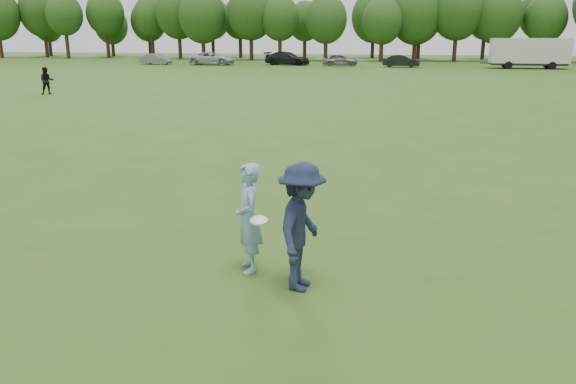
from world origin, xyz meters
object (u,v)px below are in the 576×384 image
Objects in this scene: player_far_a at (47,81)px; car_b at (156,59)px; thrower at (248,218)px; car_d at (287,58)px; cargo_trailer at (529,52)px; car_e at (340,60)px; car_f at (401,61)px; defender at (302,227)px; car_c at (212,58)px.

car_b is at bearing 69.68° from player_far_a.
thrower is 0.32× the size of car_d.
cargo_trailer is at bearing 140.65° from thrower.
car_e is at bearing 177.21° from cargo_trailer.
car_f is at bearing 24.49° from player_far_a.
car_f is at bearing 153.59° from thrower.
car_f is at bearing -105.92° from car_e.
car_e is at bearing 34.45° from player_far_a.
thrower is 64.58m from car_b.
player_far_a is 35.71m from car_b.
car_e is (-6.72, 59.91, -0.23)m from defender.
car_c is 9.12m from car_d.
cargo_trailer is at bearing -7.88° from defender.
car_b is (-29.34, 58.46, -0.30)m from defender.
car_e reaches higher than car_f.
car_c is (-21.27, 58.60, -0.09)m from thrower.
car_b is at bearing 103.51° from car_d.
car_d is at bearing -74.37° from car_b.
thrower is 62.35m from car_c.
defender is at bearing -103.28° from cargo_trailer.
thrower is 30.53m from player_far_a.
cargo_trailer reaches higher than car_c.
defender is (0.92, -0.47, 0.08)m from thrower.
car_f is at bearing -81.57° from car_b.
car_d is 1.32× the size of car_f.
cargo_trailer is (14.82, 58.44, 0.91)m from thrower.
cargo_trailer is (27.12, -1.77, 0.98)m from car_d.
player_far_a reaches higher than car_c.
car_b is 7.17m from car_c.
thrower is at bearing -84.59° from player_far_a.
cargo_trailer reaches higher than car_f.
car_b is 29.72m from car_f.
thrower is 1.04m from defender.
car_c reaches higher than car_f.
cargo_trailer is (20.62, -1.00, 1.06)m from car_e.
car_d reaches higher than car_f.
car_b is at bearing 94.42° from car_c.
player_far_a is at bearing -134.50° from cargo_trailer.
car_c is 15.50m from car_e.
car_c is at bearing 174.83° from thrower.
defender reaches higher than player_far_a.
thrower reaches higher than car_b.
defender reaches higher than car_d.
car_d is (7.33, 36.82, -0.05)m from player_far_a.
thrower reaches higher than car_e.
thrower is at bearing -178.95° from car_f.
car_f is 13.56m from cargo_trailer.
thrower is 0.41× the size of car_e.
cargo_trailer reaches higher than player_far_a.
car_d reaches higher than car_e.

